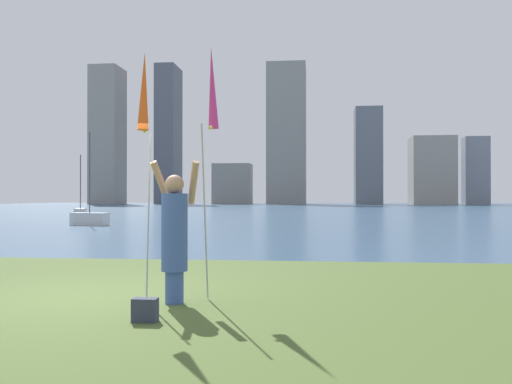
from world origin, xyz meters
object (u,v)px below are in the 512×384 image
at_px(kite_flag_right, 212,93).
at_px(bag, 145,310).
at_px(sailboat_2, 90,218).
at_px(kite_flag_left, 144,97).
at_px(person, 175,233).
at_px(sailboat_0, 80,212).

height_order(kite_flag_right, bag, kite_flag_right).
bearing_deg(sailboat_2, kite_flag_left, -65.22).
height_order(person, sailboat_0, sailboat_0).
height_order(person, kite_flag_left, kite_flag_left).
distance_m(kite_flag_right, bag, 3.46).
height_order(bag, sailboat_0, sailboat_0).
bearing_deg(bag, kite_flag_left, 108.43).
distance_m(bag, sailboat_2, 23.02).
height_order(sailboat_0, sailboat_2, sailboat_2).
xyz_separation_m(person, sailboat_2, (-9.60, 19.80, -0.61)).
bearing_deg(sailboat_0, sailboat_2, -64.23).
relative_size(person, sailboat_2, 0.42).
relative_size(kite_flag_left, bag, 11.89).
distance_m(kite_flag_left, sailboat_0, 34.96).
bearing_deg(person, kite_flag_left, -173.63).
height_order(kite_flag_right, sailboat_0, sailboat_0).
bearing_deg(person, sailboat_2, 106.95).
relative_size(sailboat_0, sailboat_2, 0.95).
height_order(kite_flag_left, kite_flag_right, kite_flag_right).
distance_m(kite_flag_left, bag, 2.95).
distance_m(person, sailboat_0, 34.94).
relative_size(person, sailboat_0, 0.44).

